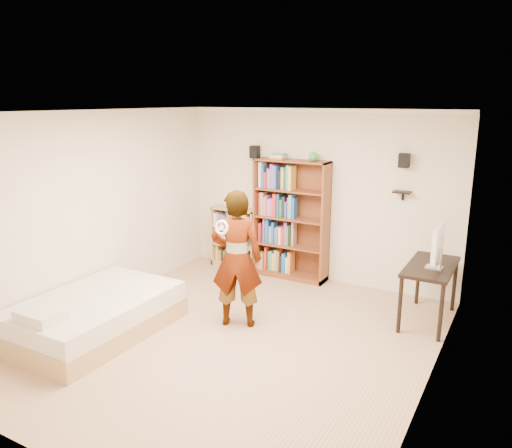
{
  "coord_description": "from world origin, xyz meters",
  "views": [
    {
      "loc": [
        2.96,
        -4.69,
        2.84
      ],
      "look_at": [
        -0.02,
        0.6,
        1.31
      ],
      "focal_mm": 35.0,
      "sensor_mm": 36.0,
      "label": 1
    }
  ],
  "objects": [
    {
      "name": "tall_bookshelf",
      "position": [
        -0.34,
        2.32,
        0.96
      ],
      "size": [
        1.21,
        0.35,
        1.92
      ],
      "primitive_type": null,
      "color": "brown",
      "rests_on": "ground"
    },
    {
      "name": "ground",
      "position": [
        0.0,
        0.0,
        0.0
      ],
      "size": [
        4.5,
        5.0,
        0.01
      ],
      "primitive_type": "cube",
      "color": "tan",
      "rests_on": "ground"
    },
    {
      "name": "low_bookshelf",
      "position": [
        -1.4,
        2.34,
        0.52
      ],
      "size": [
        0.83,
        0.31,
        1.03
      ],
      "primitive_type": null,
      "color": "tan",
      "rests_on": "ground"
    },
    {
      "name": "room_shell",
      "position": [
        0.0,
        0.0,
        1.76
      ],
      "size": [
        4.52,
        5.02,
        2.71
      ],
      "color": "beige",
      "rests_on": "ground"
    },
    {
      "name": "person",
      "position": [
        -0.18,
        0.39,
        0.88
      ],
      "size": [
        0.76,
        0.64,
        1.77
      ],
      "primitive_type": "imported",
      "rotation": [
        0.0,
        0.0,
        3.55
      ],
      "color": "black",
      "rests_on": "ground"
    },
    {
      "name": "speaker_right",
      "position": [
        1.35,
        2.4,
        2.0
      ],
      "size": [
        0.14,
        0.12,
        0.2
      ],
      "primitive_type": "cube",
      "color": "black",
      "rests_on": "room_shell"
    },
    {
      "name": "computer_desk",
      "position": [
        1.95,
        1.69,
        0.39
      ],
      "size": [
        0.57,
        1.13,
        0.77
      ],
      "primitive_type": null,
      "color": "black",
      "rests_on": "ground"
    },
    {
      "name": "navy_bag",
      "position": [
        -1.19,
        2.03,
        0.22
      ],
      "size": [
        0.35,
        0.25,
        0.44
      ],
      "primitive_type": null,
      "rotation": [
        0.0,
        0.0,
        -0.15
      ],
      "color": "black",
      "rests_on": "ground"
    },
    {
      "name": "crown_molding",
      "position": [
        0.0,
        0.0,
        2.67
      ],
      "size": [
        4.5,
        5.0,
        0.06
      ],
      "color": "white",
      "rests_on": "room_shell"
    },
    {
      "name": "daybed",
      "position": [
        -1.57,
        -0.69,
        0.3
      ],
      "size": [
        1.31,
        2.02,
        0.6
      ],
      "primitive_type": null,
      "color": "white",
      "rests_on": "ground"
    },
    {
      "name": "wall_shelf",
      "position": [
        1.35,
        2.41,
        1.55
      ],
      "size": [
        0.25,
        0.16,
        0.02
      ],
      "primitive_type": "cube",
      "color": "black",
      "rests_on": "room_shell"
    },
    {
      "name": "speaker_left",
      "position": [
        -1.05,
        2.4,
        2.0
      ],
      "size": [
        0.14,
        0.12,
        0.2
      ],
      "primitive_type": "cube",
      "color": "black",
      "rests_on": "room_shell"
    },
    {
      "name": "wii_wheel",
      "position": [
        -0.18,
        0.06,
        1.37
      ],
      "size": [
        0.18,
        0.07,
        0.19
      ],
      "primitive_type": "torus",
      "rotation": [
        1.36,
        0.0,
        0.0
      ],
      "color": "white",
      "rests_on": "person"
    },
    {
      "name": "imac",
      "position": [
        2.0,
        1.58,
        1.05
      ],
      "size": [
        0.12,
        0.56,
        0.56
      ],
      "primitive_type": null,
      "rotation": [
        0.0,
        0.0,
        -0.02
      ],
      "color": "white",
      "rests_on": "computer_desk"
    }
  ]
}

